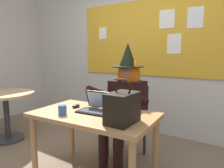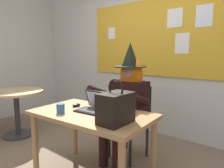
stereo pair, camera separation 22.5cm
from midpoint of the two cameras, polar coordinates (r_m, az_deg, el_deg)
The scene contains 9 objects.
wall_back_bulletin at distance 3.45m, azimuth 7.59°, elevation 9.28°, with size 5.47×1.81×2.69m.
desk_main at distance 2.10m, azimuth -8.13°, elevation -10.62°, with size 1.26×0.77×0.72m.
chair_at_desk at distance 2.67m, azimuth 2.54°, elevation -8.96°, with size 0.45×0.45×0.90m.
person_costumed at distance 2.50m, azimuth 1.02°, elevation -3.39°, with size 0.59×0.66×1.44m.
laptop at distance 2.11m, azimuth -7.37°, elevation -6.35°, with size 0.35×0.29×0.20m.
computer_mouse at distance 2.30m, azimuth -12.73°, elevation -5.98°, with size 0.06×0.10×0.03m, color black.
handbag at distance 1.73m, azimuth -0.83°, elevation -6.55°, with size 0.20×0.30×0.38m.
coffee_mug at distance 2.07m, azimuth -16.67°, elevation -6.91°, with size 0.08×0.08×0.10m, color #336099.
side_table_round at distance 3.53m, azimuth -28.96°, elevation -5.13°, with size 0.82×0.82×0.73m.
Camera 1 is at (1.42, -1.43, 1.30)m, focal length 33.04 mm.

